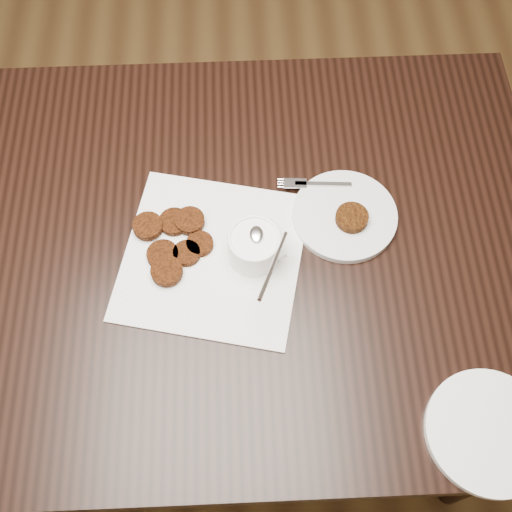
{
  "coord_description": "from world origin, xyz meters",
  "views": [
    {
      "loc": [
        0.12,
        -0.49,
        1.84
      ],
      "look_at": [
        0.14,
        0.05,
        0.8
      ],
      "focal_mm": 44.3,
      "sensor_mm": 36.0,
      "label": 1
    }
  ],
  "objects_px": {
    "table": "(194,316)",
    "sauce_ramekin": "(254,237)",
    "plate_with_patty": "(345,214)",
    "napkin": "(212,256)",
    "plate_empty": "(489,432)"
  },
  "relations": [
    {
      "from": "sauce_ramekin",
      "to": "plate_with_patty",
      "type": "relative_size",
      "value": 0.66
    },
    {
      "from": "napkin",
      "to": "plate_empty",
      "type": "height_order",
      "value": "plate_empty"
    },
    {
      "from": "napkin",
      "to": "sauce_ramekin",
      "type": "relative_size",
      "value": 2.46
    },
    {
      "from": "napkin",
      "to": "table",
      "type": "bearing_deg",
      "value": 157.26
    },
    {
      "from": "sauce_ramekin",
      "to": "plate_empty",
      "type": "distance_m",
      "value": 0.53
    },
    {
      "from": "plate_empty",
      "to": "napkin",
      "type": "bearing_deg",
      "value": 142.42
    },
    {
      "from": "plate_with_patty",
      "to": "plate_empty",
      "type": "bearing_deg",
      "value": -65.43
    },
    {
      "from": "napkin",
      "to": "sauce_ramekin",
      "type": "xyz_separation_m",
      "value": [
        0.08,
        -0.0,
        0.07
      ]
    },
    {
      "from": "table",
      "to": "sauce_ramekin",
      "type": "distance_m",
      "value": 0.47
    },
    {
      "from": "napkin",
      "to": "sauce_ramekin",
      "type": "bearing_deg",
      "value": -0.96
    },
    {
      "from": "napkin",
      "to": "plate_with_patty",
      "type": "height_order",
      "value": "plate_with_patty"
    },
    {
      "from": "table",
      "to": "napkin",
      "type": "xyz_separation_m",
      "value": [
        0.07,
        -0.03,
        0.38
      ]
    },
    {
      "from": "table",
      "to": "sauce_ramekin",
      "type": "bearing_deg",
      "value": -11.33
    },
    {
      "from": "napkin",
      "to": "sauce_ramekin",
      "type": "height_order",
      "value": "sauce_ramekin"
    },
    {
      "from": "table",
      "to": "plate_with_patty",
      "type": "bearing_deg",
      "value": 8.34
    }
  ]
}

